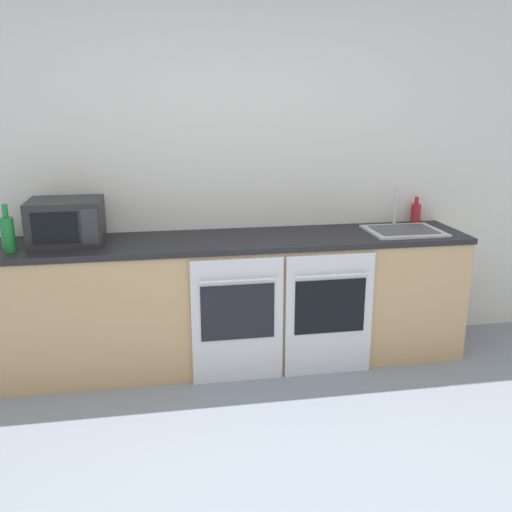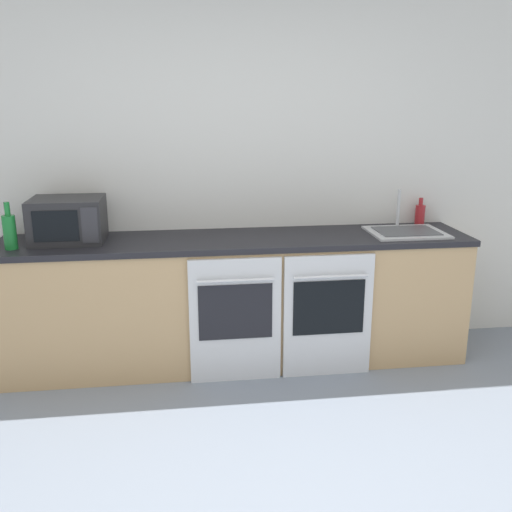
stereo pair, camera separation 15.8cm
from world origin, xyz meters
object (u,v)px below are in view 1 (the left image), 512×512
at_px(oven_right, 329,314).
at_px(bottle_red, 416,213).
at_px(bottle_green, 8,233).
at_px(oven_left, 238,320).
at_px(microwave, 66,221).
at_px(sink, 403,230).

relative_size(oven_right, bottle_red, 4.20).
bearing_deg(bottle_red, bottle_green, -172.94).
bearing_deg(bottle_green, bottle_red, 7.06).
distance_m(oven_left, bottle_red, 1.65).
bearing_deg(bottle_red, microwave, -175.67).
bearing_deg(microwave, oven_left, -18.79).
bearing_deg(oven_left, oven_right, 0.00).
height_order(oven_left, bottle_green, bottle_green).
bearing_deg(oven_right, sink, 25.09).
xyz_separation_m(oven_left, microwave, (-1.07, 0.36, 0.62)).
distance_m(oven_left, microwave, 1.29).
distance_m(microwave, bottle_red, 2.53).
relative_size(bottle_red, sink, 0.39).
height_order(oven_left, bottle_red, bottle_red).
distance_m(oven_right, bottle_red, 1.15).
height_order(oven_left, oven_right, same).
xyz_separation_m(oven_right, microwave, (-1.69, 0.36, 0.62)).
bearing_deg(bottle_red, sink, -128.78).
bearing_deg(microwave, oven_right, -12.16).
relative_size(microwave, bottle_red, 2.30).
bearing_deg(oven_left, microwave, 161.21).
bearing_deg(oven_left, bottle_green, 171.79).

